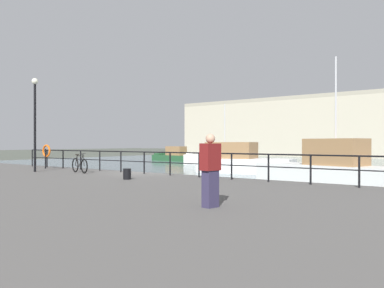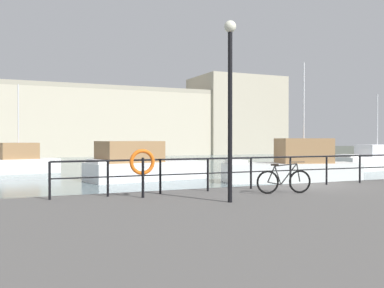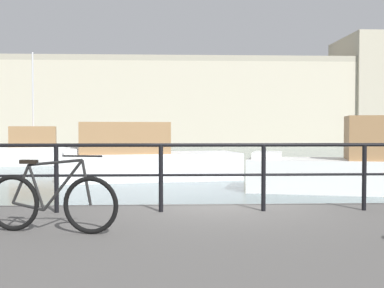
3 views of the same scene
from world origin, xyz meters
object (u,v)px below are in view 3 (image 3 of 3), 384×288
Objects in this scene: moored_white_yacht at (375,164)px; harbor_building at (229,102)px; moored_green_narrowboat at (22,151)px; parked_bicycle at (51,202)px; moored_red_daysailer at (141,157)px.

harbor_building is at bearing -76.22° from moored_white_yacht.
moored_green_narrowboat is 25.89m from parked_bicycle.
moored_red_daysailer is 15.86m from parked_bicycle.
moored_green_narrowboat is (-16.25, 13.81, -0.13)m from moored_white_yacht.
moored_white_yacht is at bearing 64.57° from parked_bicycle.
moored_white_yacht is 1.12× the size of moored_green_narrowboat.
moored_red_daysailer is (7.76, -8.91, 0.14)m from moored_green_narrowboat.
moored_white_yacht is 14.02m from parked_bicycle.
harbor_building is 60.16m from parked_bicycle.
parked_bicycle is (-0.24, -15.86, 0.34)m from moored_red_daysailer.
moored_white_yacht reaches higher than parked_bicycle.
parked_bicycle is at bearing 95.77° from moored_green_narrowboat.
moored_white_yacht reaches higher than moored_green_narrowboat.
moored_green_narrowboat is 4.52× the size of parked_bicycle.
harbor_building reaches higher than moored_red_daysailer.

